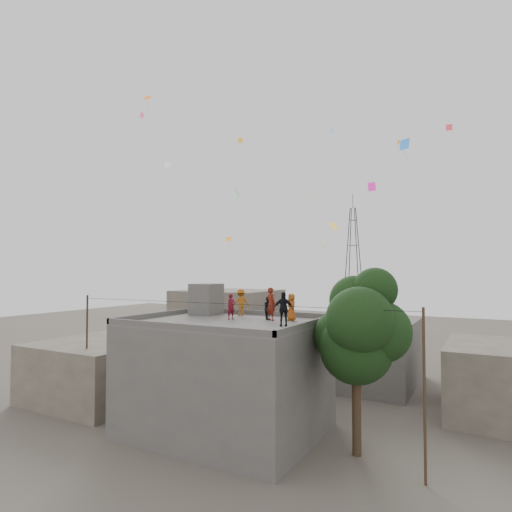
{
  "coord_description": "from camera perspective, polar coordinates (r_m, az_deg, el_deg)",
  "views": [
    {
      "loc": [
        12.94,
        -20.3,
        8.93
      ],
      "look_at": [
        0.09,
        3.32,
        9.87
      ],
      "focal_mm": 30.0,
      "sensor_mm": 36.0,
      "label": 1
    }
  ],
  "objects": [
    {
      "name": "ground",
      "position": [
        25.68,
        -4.03,
        -22.35
      ],
      "size": [
        140.0,
        140.0,
        0.0
      ],
      "primitive_type": "plane",
      "color": "#4D483F",
      "rests_on": "ground"
    },
    {
      "name": "main_building",
      "position": [
        24.78,
        -4.01,
        -15.73
      ],
      "size": [
        10.0,
        8.0,
        6.1
      ],
      "color": "#514F4C",
      "rests_on": "ground"
    },
    {
      "name": "parapet",
      "position": [
        24.22,
        -3.99,
        -8.35
      ],
      "size": [
        10.0,
        8.0,
        0.3
      ],
      "color": "#514F4C",
      "rests_on": "main_building"
    },
    {
      "name": "stair_head_box",
      "position": [
        28.07,
        -6.65,
        -5.73
      ],
      "size": [
        1.6,
        1.8,
        2.0
      ],
      "primitive_type": "cube",
      "color": "#514F4C",
      "rests_on": "main_building"
    },
    {
      "name": "neighbor_west",
      "position": [
        33.44,
        -18.64,
        -13.86
      ],
      "size": [
        8.0,
        10.0,
        4.0
      ],
      "primitive_type": "cube",
      "color": "#575044",
      "rests_on": "ground"
    },
    {
      "name": "neighbor_north",
      "position": [
        36.57,
        10.92,
        -12.09
      ],
      "size": [
        12.0,
        9.0,
        5.0
      ],
      "primitive_type": "cube",
      "color": "#514F4C",
      "rests_on": "ground"
    },
    {
      "name": "neighbor_northwest",
      "position": [
        43.28,
        -3.77,
        -9.21
      ],
      "size": [
        9.0,
        8.0,
        7.0
      ],
      "primitive_type": "cube",
      "color": "#575044",
      "rests_on": "ground"
    },
    {
      "name": "neighbor_east",
      "position": [
        31.06,
        30.79,
        -14.24
      ],
      "size": [
        7.0,
        8.0,
        4.4
      ],
      "primitive_type": "cube",
      "color": "#575044",
      "rests_on": "ground"
    },
    {
      "name": "tree",
      "position": [
        21.81,
        13.68,
        -9.4
      ],
      "size": [
        4.9,
        4.6,
        9.1
      ],
      "color": "black",
      "rests_on": "ground"
    },
    {
      "name": "utility_line",
      "position": [
        23.32,
        -4.64,
        -14.64
      ],
      "size": [
        20.12,
        0.62,
        7.4
      ],
      "color": "black",
      "rests_on": "ground"
    },
    {
      "name": "transmission_tower",
      "position": [
        62.63,
        12.85,
        -1.83
      ],
      "size": [
        2.97,
        2.97,
        20.01
      ],
      "color": "black",
      "rests_on": "ground"
    },
    {
      "name": "person_red_adult",
      "position": [
        24.59,
        2.01,
        -6.41
      ],
      "size": [
        0.81,
        0.69,
        1.88
      ],
      "primitive_type": "imported",
      "rotation": [
        0.0,
        0.0,
        2.72
      ],
      "color": "maroon",
      "rests_on": "main_building"
    },
    {
      "name": "person_orange_child",
      "position": [
        24.48,
        4.77,
        -6.82
      ],
      "size": [
        0.87,
        0.89,
        1.54
      ],
      "primitive_type": "imported",
      "rotation": [
        0.0,
        0.0,
        -0.83
      ],
      "color": "#A54B12",
      "rests_on": "main_building"
    },
    {
      "name": "person_dark_child",
      "position": [
        25.09,
        1.67,
        -6.94
      ],
      "size": [
        0.81,
        0.83,
        1.34
      ],
      "primitive_type": "imported",
      "rotation": [
        0.0,
        0.0,
        2.25
      ],
      "color": "black",
      "rests_on": "main_building"
    },
    {
      "name": "person_dark_adult",
      "position": [
        22.14,
        3.65,
        -7.07
      ],
      "size": [
        1.11,
        0.76,
        1.75
      ],
      "primitive_type": "imported",
      "rotation": [
        0.0,
        0.0,
        0.36
      ],
      "color": "black",
      "rests_on": "main_building"
    },
    {
      "name": "person_orange_adult",
      "position": [
        27.24,
        -2.03,
        -6.2
      ],
      "size": [
        1.21,
        1.2,
        1.68
      ],
      "primitive_type": "imported",
      "rotation": [
        0.0,
        0.0,
        -2.37
      ],
      "color": "#A05212",
      "rests_on": "main_building"
    },
    {
      "name": "person_red_child",
      "position": [
        25.18,
        -3.33,
        -6.74
      ],
      "size": [
        0.53,
        0.64,
        1.5
      ],
      "primitive_type": "imported",
      "rotation": [
        0.0,
        0.0,
        1.2
      ],
      "color": "maroon",
      "rests_on": "main_building"
    },
    {
      "name": "kites",
      "position": [
        28.77,
        4.67,
        11.13
      ],
      "size": [
        21.94,
        18.11,
        11.68
      ],
      "color": "orange",
      "rests_on": "ground"
    }
  ]
}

